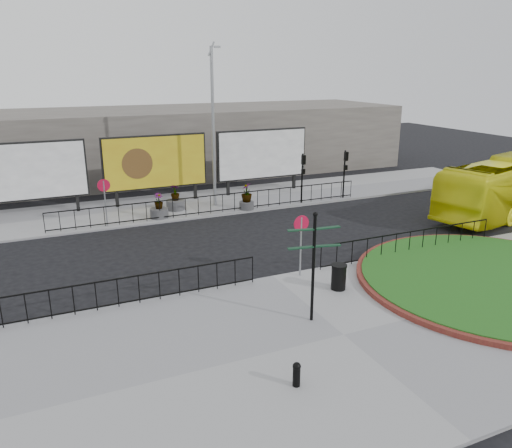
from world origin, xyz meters
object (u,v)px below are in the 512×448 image
fingerpost_sign (314,256)px  bollard (297,373)px  lamp_post (213,125)px  planter_a (159,210)px  planter_b (176,201)px  litter_bin (339,277)px  planter_c (247,198)px  bus (510,186)px  billboard_mid (155,162)px

fingerpost_sign → bollard: fingerpost_sign is taller
lamp_post → fingerpost_sign: (-1.93, -14.76, -2.50)m
planter_a → planter_b: bearing=44.5°
litter_bin → planter_c: bearing=84.1°
bus → planter_b: bearing=50.2°
bollard → planter_b: bearing=84.7°
billboard_mid → planter_c: size_ratio=4.01×
litter_bin → planter_c: 11.56m
billboard_mid → fingerpost_sign: bearing=-86.3°
billboard_mid → lamp_post: size_ratio=0.67×
bus → litter_bin: bearing=94.4°
planter_b → bollard: bearing=-95.3°
planter_a → planter_c: bearing=-4.0°
fingerpost_sign → planter_c: (3.30, 13.16, -1.55)m
bollard → planter_b: size_ratio=0.46×
billboard_mid → bus: size_ratio=0.53×
lamp_post → planter_a: (-3.68, -1.24, -4.25)m
planter_a → bollard: bearing=-91.4°
bus → planter_c: bus is taller
planter_b → billboard_mid: bearing=106.6°
litter_bin → planter_c: (1.20, 11.50, 0.17)m
bollard → planter_c: 16.97m
billboard_mid → litter_bin: billboard_mid is taller
lamp_post → fingerpost_sign: bearing=-97.5°
lamp_post → planter_b: lamp_post is taller
fingerpost_sign → planter_c: fingerpost_sign is taller
planter_a → billboard_mid: bearing=78.2°
bollard → planter_a: planter_a is taller
fingerpost_sign → bus: fingerpost_sign is taller
planter_a → planter_c: planter_c is taller
fingerpost_sign → planter_b: 14.87m
litter_bin → bus: (14.56, 4.96, 1.01)m
fingerpost_sign → bollard: (-2.13, -2.91, -1.84)m
billboard_mid → planter_c: billboard_mid is taller
lamp_post → bollard: lamp_post is taller
planter_c → planter_a: bearing=176.0°
litter_bin → bus: bearing=18.8°
billboard_mid → planter_c: (4.38, -3.57, -1.82)m
billboard_mid → litter_bin: (3.18, -15.07, -1.99)m
fingerpost_sign → bollard: size_ratio=5.40×
planter_b → planter_c: bearing=-22.9°
bus → bollard: bearing=102.5°
billboard_mid → bollard: 19.79m
lamp_post → planter_c: 4.56m
bollard → bus: (18.81, 9.54, 1.13)m
litter_bin → billboard_mid: bearing=101.9°
planter_a → planter_b: size_ratio=0.93×
billboard_mid → fingerpost_sign: billboard_mid is taller
billboard_mid → fingerpost_sign: 16.77m
billboard_mid → bollard: bearing=-93.1°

